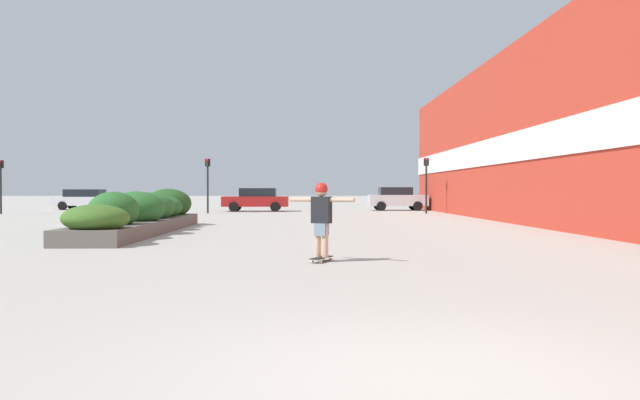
% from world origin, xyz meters
% --- Properties ---
extents(ground_plane, '(300.00, 300.00, 0.00)m').
position_xyz_m(ground_plane, '(0.00, 0.00, 0.00)').
color(ground_plane, '#ADA89E').
extents(building_wall_right, '(0.67, 48.10, 7.40)m').
position_xyz_m(building_wall_right, '(7.86, 17.63, 3.69)').
color(building_wall_right, '#B23323').
rests_on(building_wall_right, ground_plane).
extents(planter_box, '(1.91, 10.98, 1.44)m').
position_xyz_m(planter_box, '(-6.22, 16.04, 0.60)').
color(planter_box, '#605B54').
rests_on(planter_box, ground_plane).
extents(skateboard, '(0.49, 0.74, 0.09)m').
position_xyz_m(skateboard, '(-0.59, 7.37, 0.07)').
color(skateboard, black).
rests_on(skateboard, ground_plane).
extents(skateboarder, '(1.25, 0.65, 1.43)m').
position_xyz_m(skateboarder, '(-0.59, 7.37, 0.96)').
color(skateboarder, tan).
rests_on(skateboarder, skateboard).
extents(car_leftmost, '(4.35, 2.06, 1.47)m').
position_xyz_m(car_leftmost, '(17.44, 39.73, 0.76)').
color(car_leftmost, black).
rests_on(car_leftmost, ground_plane).
extents(car_center_left, '(3.96, 1.95, 1.58)m').
position_xyz_m(car_center_left, '(5.36, 37.92, 0.82)').
color(car_center_left, '#BCBCC1').
rests_on(car_center_left, ground_plane).
extents(car_center_right, '(4.27, 2.01, 1.51)m').
position_xyz_m(car_center_right, '(-4.13, 36.26, 0.79)').
color(car_center_right, maroon).
rests_on(car_center_right, ground_plane).
extents(car_rightmost, '(4.55, 1.98, 1.44)m').
position_xyz_m(car_rightmost, '(-16.42, 39.93, 0.76)').
color(car_rightmost, silver).
rests_on(car_rightmost, ground_plane).
extents(traffic_light_left, '(0.28, 0.30, 3.25)m').
position_xyz_m(traffic_light_left, '(-6.73, 32.65, 2.23)').
color(traffic_light_left, black).
rests_on(traffic_light_left, ground_plane).
extents(traffic_light_right, '(0.28, 0.30, 3.28)m').
position_xyz_m(traffic_light_right, '(6.23, 32.06, 2.25)').
color(traffic_light_right, black).
rests_on(traffic_light_right, ground_plane).
extents(traffic_light_far_left, '(0.28, 0.30, 3.11)m').
position_xyz_m(traffic_light_far_left, '(-18.52, 31.82, 2.15)').
color(traffic_light_far_left, black).
rests_on(traffic_light_far_left, ground_plane).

